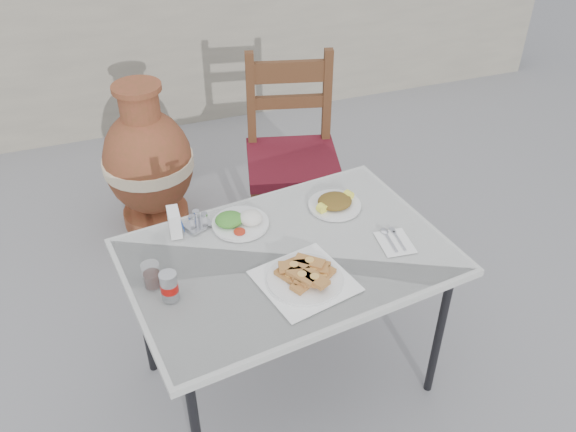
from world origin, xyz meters
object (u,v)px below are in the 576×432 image
object	(u,v)px
terracotta_urn	(148,163)
cafe_table	(288,264)
cola_glass	(152,276)
salad_chopped_plate	(335,203)
condiment_caddy	(198,222)
pide_plate	(305,275)
napkin_holder	(174,222)
soda_can	(169,286)
chair	(292,155)
salad_rice_plate	(240,221)

from	to	relation	value
terracotta_urn	cafe_table	bearing A→B (deg)	-75.31
cafe_table	cola_glass	xyz separation A→B (m)	(-0.48, -0.00, 0.09)
salad_chopped_plate	condiment_caddy	xyz separation A→B (m)	(-0.53, 0.05, 0.01)
cafe_table	pide_plate	distance (m)	0.17
napkin_holder	cola_glass	bearing A→B (deg)	-112.94
condiment_caddy	napkin_holder	bearing A→B (deg)	-174.14
cola_glass	cafe_table	bearing A→B (deg)	0.55
cola_glass	condiment_caddy	world-z (taller)	cola_glass
soda_can	napkin_holder	world-z (taller)	soda_can
salad_chopped_plate	cola_glass	bearing A→B (deg)	-164.03
cola_glass	napkin_holder	size ratio (longest dim) A/B	0.88
napkin_holder	condiment_caddy	size ratio (longest dim) A/B	0.85
cafe_table	salad_chopped_plate	size ratio (longest dim) A/B	5.86
cafe_table	cola_glass	size ratio (longest dim) A/B	13.82
soda_can	chair	size ratio (longest dim) A/B	0.10
soda_can	condiment_caddy	size ratio (longest dim) A/B	0.88
pide_plate	soda_can	bearing A→B (deg)	171.11
cafe_table	soda_can	distance (m)	0.46
pide_plate	chair	world-z (taller)	chair
cola_glass	terracotta_urn	distance (m)	1.34
pide_plate	cafe_table	bearing A→B (deg)	91.44
pide_plate	soda_can	xyz separation A→B (m)	(-0.44, 0.07, 0.03)
salad_rice_plate	condiment_caddy	size ratio (longest dim) A/B	1.83
pide_plate	cola_glass	distance (m)	0.51
cola_glass	terracotta_urn	world-z (taller)	terracotta_urn
condiment_caddy	chair	size ratio (longest dim) A/B	0.12
salad_rice_plate	cafe_table	bearing A→B (deg)	-61.62
salad_rice_plate	terracotta_urn	bearing A→B (deg)	101.59
cafe_table	chair	xyz separation A→B (m)	(0.34, 0.90, -0.12)
chair	pide_plate	bearing A→B (deg)	-93.46
soda_can	condiment_caddy	xyz separation A→B (m)	(0.17, 0.34, -0.03)
napkin_holder	chair	distance (m)	0.97
condiment_caddy	salad_chopped_plate	bearing A→B (deg)	-5.28
pide_plate	chair	bearing A→B (deg)	72.51
salad_rice_plate	pide_plate	bearing A→B (deg)	-71.91
pide_plate	salad_rice_plate	size ratio (longest dim) A/B	1.61
cola_glass	pide_plate	bearing A→B (deg)	-17.16
salad_chopped_plate	terracotta_urn	world-z (taller)	terracotta_urn
pide_plate	soda_can	size ratio (longest dim) A/B	3.34
condiment_caddy	cola_glass	bearing A→B (deg)	-128.95
soda_can	napkin_holder	distance (m)	0.34
pide_plate	terracotta_urn	xyz separation A→B (m)	(-0.34, 1.43, -0.33)
pide_plate	condiment_caddy	size ratio (longest dim) A/B	2.95
cafe_table	soda_can	size ratio (longest dim) A/B	11.72
cola_glass	chair	size ratio (longest dim) A/B	0.09
salad_chopped_plate	napkin_holder	world-z (taller)	napkin_holder
salad_chopped_plate	cola_glass	size ratio (longest dim) A/B	2.36
cola_glass	chair	distance (m)	1.24
pide_plate	condiment_caddy	xyz separation A→B (m)	(-0.27, 0.41, -0.00)
salad_rice_plate	terracotta_urn	xyz separation A→B (m)	(-0.22, 1.06, -0.32)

